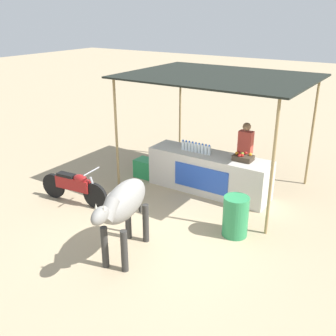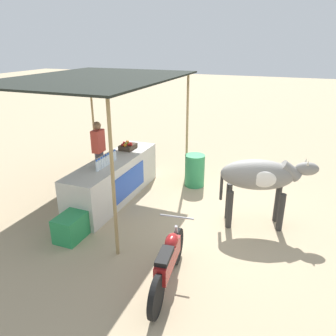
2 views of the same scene
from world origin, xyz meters
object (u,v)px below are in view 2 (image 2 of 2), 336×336
vendor_behind_counter (99,153)px  cow (261,177)px  water_barrel (195,170)px  fruit_crate (128,146)px  cooler_box (71,227)px  stall_counter (114,179)px  motorcycle_parked (168,261)px

vendor_behind_counter → cow: (-0.58, -4.01, 0.18)m
water_barrel → fruit_crate: bearing=109.7°
cooler_box → water_barrel: water_barrel is taller
cooler_box → cow: (1.80, -3.16, 0.79)m
water_barrel → cow: 2.30m
fruit_crate → water_barrel: size_ratio=0.54×
fruit_crate → cooler_box: 2.73m
fruit_crate → cooler_box: size_ratio=0.73×
vendor_behind_counter → cow: vendor_behind_counter is taller
cooler_box → water_barrel: (3.18, -1.43, 0.17)m
stall_counter → motorcycle_parked: stall_counter is taller
cooler_box → cow: cow is taller
fruit_crate → water_barrel: bearing=-70.3°
stall_counter → vendor_behind_counter: bearing=52.0°
stall_counter → motorcycle_parked: size_ratio=1.67×
water_barrel → cow: bearing=-128.6°
vendor_behind_counter → water_barrel: (0.80, -2.28, -0.44)m
fruit_crate → motorcycle_parked: fruit_crate is taller
water_barrel → motorcycle_parked: size_ratio=0.46×
fruit_crate → cooler_box: (-2.61, -0.15, -0.79)m
stall_counter → fruit_crate: bearing=3.7°
fruit_crate → cow: bearing=-103.8°
motorcycle_parked → stall_counter: bearing=44.5°
water_barrel → cow: cow is taller
cooler_box → cow: size_ratio=0.32×
fruit_crate → cow: size_ratio=0.24×
cooler_box → cow: bearing=-60.3°
stall_counter → fruit_crate: size_ratio=6.82×
water_barrel → motorcycle_parked: motorcycle_parked is taller
cow → stall_counter: bearing=90.2°
fruit_crate → motorcycle_parked: (-3.10, -2.29, -0.61)m
stall_counter → cooler_box: (-1.79, -0.10, -0.24)m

